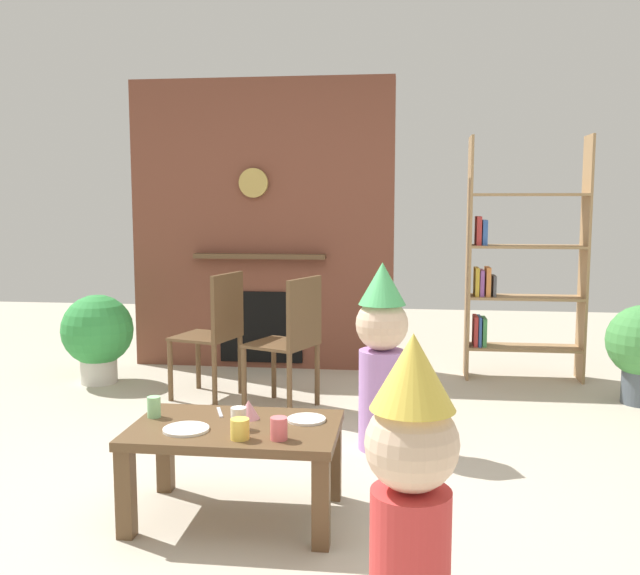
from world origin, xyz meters
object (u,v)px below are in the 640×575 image
Objects in this scene: bookshelf at (516,270)px; paper_cup_near_right at (154,407)px; child_with_cone_hat at (411,492)px; child_in_pink at (382,352)px; potted_plant_short at (98,333)px; paper_cup_far_left at (239,418)px; dining_chair_middle at (293,335)px; birthday_cake_slice at (249,409)px; paper_cup_center at (279,429)px; paper_plate_rear at (186,429)px; paper_plate_front at (306,419)px; dining_chair_left at (216,328)px; paper_cup_near_left at (240,429)px; coffee_table at (235,442)px.

bookshelf is 3.33m from paper_cup_near_right.
child_in_pink reaches higher than child_with_cone_hat.
potted_plant_short is (-2.23, 1.22, -0.17)m from child_in_pink.
paper_cup_far_left is 0.10× the size of dining_chair_middle.
child_in_pink reaches higher than paper_cup_far_left.
potted_plant_short reaches higher than birthday_cake_slice.
birthday_cake_slice is 0.10× the size of child_with_cone_hat.
dining_chair_middle reaches higher than paper_cup_center.
child_in_pink is 1.18× the size of dining_chair_middle.
potted_plant_short is at bearing 122.14° from paper_plate_rear.
birthday_cake_slice is at bearing 4.22° from paper_cup_near_right.
child_with_cone_hat is (0.46, -1.01, 0.11)m from paper_plate_front.
bookshelf is at bearing -123.44° from dining_chair_middle.
birthday_cake_slice is at bearing -120.66° from bookshelf.
dining_chair_left reaches higher than birthday_cake_slice.
dining_chair_middle reaches higher than birthday_cake_slice.
paper_cup_near_left is 0.50× the size of paper_plate_front.
child_with_cone_hat is at bearing -52.41° from potted_plant_short.
paper_plate_front is 0.27m from birthday_cake_slice.
paper_plate_rear is 0.19× the size of child_with_cone_hat.
coffee_table is at bearing 123.43° from dining_chair_left.
dining_chair_left is at bearing 101.54° from paper_plate_rear.
paper_plate_rear is (-0.19, -0.10, 0.08)m from coffee_table.
paper_cup_near_left is 0.09× the size of dining_chair_middle.
paper_plate_rear is at bearing 170.95° from paper_cup_center.
paper_plate_front is 0.17× the size of child_with_cone_hat.
bookshelf is 2.11× the size of dining_chair_middle.
child_in_pink reaches higher than birthday_cake_slice.
potted_plant_short reaches higher than paper_cup_near_right.
child_with_cone_hat reaches higher than dining_chair_left.
dining_chair_left is at bearing 109.68° from birthday_cake_slice.
birthday_cake_slice is 2.66m from potted_plant_short.
paper_cup_center is 0.47× the size of paper_plate_rear.
paper_cup_center is 2.98m from potted_plant_short.
paper_plate_front is at bearing 12.81° from child_in_pink.
paper_cup_near_left is 0.13m from paper_cup_far_left.
paper_plate_front is 2.83m from potted_plant_short.
bookshelf is 1.95m from dining_chair_middle.
dining_chair_middle is (0.58, -0.21, 0.00)m from dining_chair_left.
child_in_pink is (0.30, 0.86, 0.13)m from paper_plate_front.
dining_chair_left reaches higher than paper_cup_near_right.
coffee_table is 0.85× the size of child_in_pink.
paper_cup_center is at bearing -30.60° from paper_cup_far_left.
paper_cup_center is at bearing -106.21° from paper_plate_front.
paper_plate_front is at bearing 0.08° from birthday_cake_slice.
potted_plant_short reaches higher than paper_cup_center.
paper_plate_front is 1.58m from dining_chair_middle.
paper_cup_far_left reaches higher than paper_cup_near_left.
paper_cup_near_left is at bearing -74.27° from paper_cup_far_left.
bookshelf reaches higher than dining_chair_middle.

